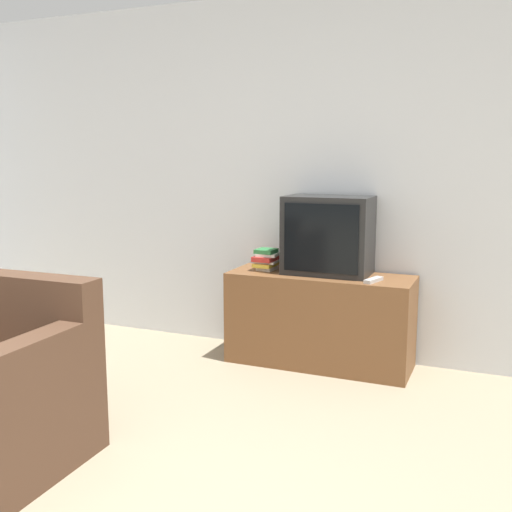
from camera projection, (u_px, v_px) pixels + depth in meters
name	position (u px, v px, depth m)	size (l,w,h in m)	color
wall_back	(303.00, 178.00, 4.38)	(9.00, 0.06, 2.60)	silver
tv_stand	(320.00, 320.00, 4.20)	(1.28, 0.45, 0.65)	brown
television	(328.00, 235.00, 4.13)	(0.59, 0.36, 0.54)	black
book_stack	(266.00, 259.00, 4.30)	(0.17, 0.22, 0.15)	silver
remote_on_stand	(374.00, 280.00, 3.90)	(0.10, 0.19, 0.02)	#B7B7B7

